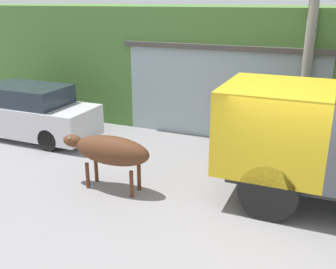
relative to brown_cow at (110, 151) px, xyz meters
The scene contains 7 objects.
ground_plane 4.08m from the brown_cow, ahead, with size 60.00×60.00×0.00m, color gray.
hillside_embankment 8.58m from the brown_cow, 62.31° to the left, with size 32.00×6.29×4.00m.
building_backdrop 5.77m from the brown_cow, 76.37° to the left, with size 6.50×2.70×2.94m.
brown_cow is the anchor object (origin of this frame).
parked_suv 4.86m from the brown_cow, 153.85° to the left, with size 4.67×1.71×1.69m.
pedestrian_on_hill 4.33m from the brown_cow, 66.85° to the left, with size 0.47×0.47×1.73m.
utility_pole 5.94m from the brown_cow, 48.20° to the left, with size 0.90×0.27×5.29m.
Camera 1 is at (0.50, -7.44, 4.21)m, focal length 42.00 mm.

